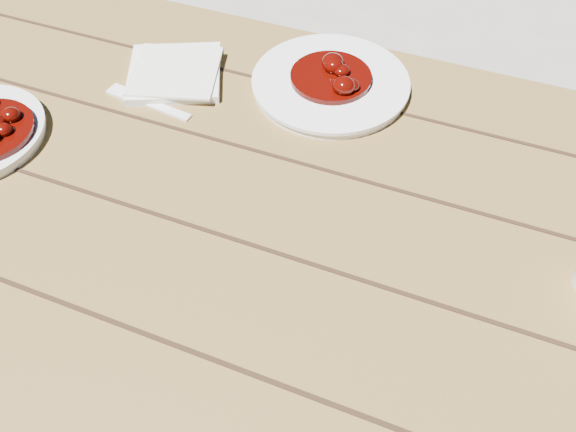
% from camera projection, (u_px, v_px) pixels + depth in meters
% --- Properties ---
extents(ground, '(60.00, 60.00, 0.00)m').
position_uv_depth(ground, '(283.00, 403.00, 1.35)').
color(ground, gray).
rests_on(ground, ground).
extents(picnic_table, '(2.00, 1.55, 0.75)m').
position_uv_depth(picnic_table, '(280.00, 268.00, 0.89)').
color(picnic_table, brown).
rests_on(picnic_table, ground).
extents(napkin_stack, '(0.20, 0.20, 0.01)m').
position_uv_depth(napkin_stack, '(175.00, 73.00, 0.94)').
color(napkin_stack, white).
rests_on(napkin_stack, picnic_table).
extents(fork_table, '(0.16, 0.04, 0.00)m').
position_uv_depth(fork_table, '(157.00, 106.00, 0.89)').
color(fork_table, white).
rests_on(fork_table, picnic_table).
extents(second_plate, '(0.25, 0.25, 0.02)m').
position_uv_depth(second_plate, '(330.00, 84.00, 0.92)').
color(second_plate, white).
rests_on(second_plate, picnic_table).
extents(second_stew, '(0.13, 0.13, 0.04)m').
position_uv_depth(second_stew, '(331.00, 69.00, 0.89)').
color(second_stew, '#430602').
rests_on(second_stew, second_plate).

